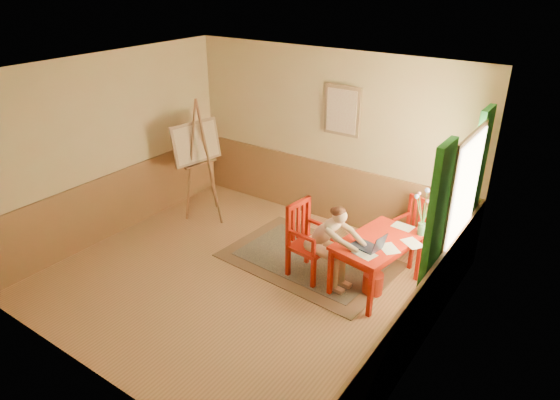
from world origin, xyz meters
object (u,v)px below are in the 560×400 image
Objects in this scene: table at (378,246)px; chair_left at (307,240)px; laptop at (370,246)px; figure at (328,240)px; chair_back at (413,230)px; easel at (198,148)px.

chair_left is (-0.90, -0.25, -0.10)m from table.
figure is at bearing -178.70° from laptop.
easel is at bearing -169.25° from chair_back.
figure is at bearing -118.61° from chair_back.
laptop is (-0.11, -1.24, 0.31)m from chair_back.
chair_back is at bearing 61.39° from figure.
table is 1.00m from chair_back.
chair_left is 0.94m from laptop.
chair_left is 0.53× the size of easel.
laptop is (0.58, 0.01, 0.11)m from figure.
chair_back is 3.64m from easel.
easel reaches higher than laptop.
laptop is (0.01, -0.27, 0.14)m from table.
easel reaches higher than chair_back.
figure is 2.71× the size of laptop.
easel is (-3.40, 0.58, 0.43)m from laptop.
chair_back is 0.78× the size of figure.
chair_left reaches higher than laptop.
chair_left is at bearing -12.85° from easel.
easel is at bearing 174.72° from table.
figure is 2.93m from easel.
chair_left reaches higher than table.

